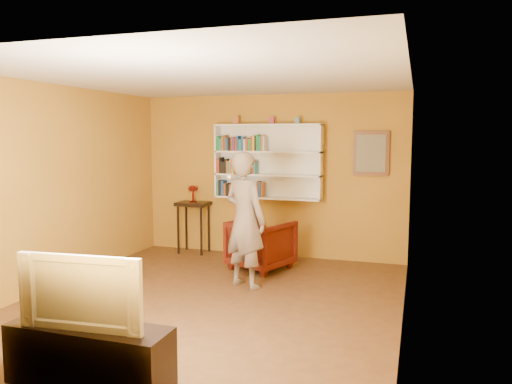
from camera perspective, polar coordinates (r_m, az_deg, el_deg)
room_shell at (r=6.08m, az=-5.03°, el=-3.09°), size 5.30×5.80×2.88m
bookshelf at (r=8.28m, az=1.49°, el=3.48°), size 1.80×0.29×1.23m
books_row_lower at (r=8.36m, az=-1.74°, el=0.34°), size 0.80×0.19×0.27m
books_row_middle at (r=8.35m, az=-2.15°, el=2.94°), size 0.68×0.19×0.27m
books_row_upper at (r=8.31m, az=-1.62°, el=5.53°), size 0.84×0.19×0.27m
ornament_left at (r=8.39m, az=-2.25°, el=8.18°), size 0.09×0.09×0.13m
ornament_centre at (r=8.20m, az=1.83°, el=8.18°), size 0.08×0.08×0.11m
ornament_right at (r=8.09m, az=4.75°, el=8.16°), size 0.08×0.08×0.11m
framed_painting at (r=8.01m, az=13.01°, el=4.34°), size 0.55×0.05×0.70m
console_table at (r=8.69m, az=-7.18°, el=-2.15°), size 0.54×0.41×0.89m
ruby_lustre at (r=8.64m, az=-7.21°, el=0.21°), size 0.18×0.17×0.29m
armchair at (r=7.62m, az=0.60°, el=-5.99°), size 1.06×1.07×0.76m
person at (r=6.63m, az=-1.26°, el=-3.21°), size 0.78×0.67×1.82m
game_remote at (r=6.40m, az=-2.86°, el=1.79°), size 0.04×0.15×0.04m
tv_cabinet at (r=4.47m, az=-18.48°, el=-17.25°), size 1.37×0.41×0.49m
television at (r=4.28m, az=-18.74°, el=-10.49°), size 1.06×0.22×0.61m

